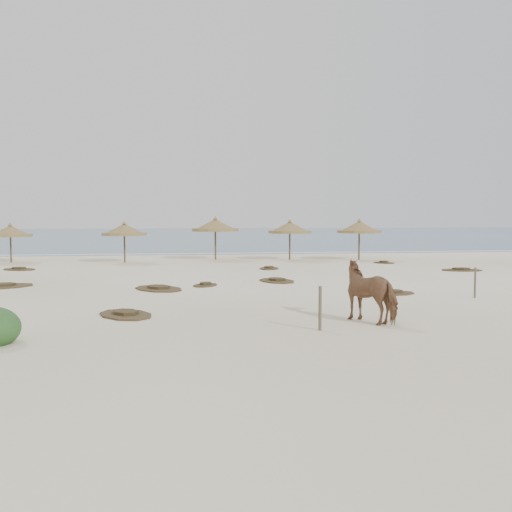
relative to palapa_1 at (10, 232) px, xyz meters
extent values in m
plane|color=white|center=(13.16, -19.08, -2.06)|extent=(160.00, 160.00, 0.00)
cube|color=navy|center=(13.16, 55.92, -2.06)|extent=(200.00, 100.00, 0.01)
cube|color=white|center=(13.16, 6.92, -2.06)|extent=(70.00, 0.60, 0.01)
cylinder|color=brown|center=(0.00, 0.00, -1.07)|extent=(0.11, 0.11, 1.98)
cylinder|color=olive|center=(0.00, 0.00, -0.25)|extent=(3.39, 3.39, 0.17)
cone|color=olive|center=(0.00, 0.00, 0.07)|extent=(3.28, 3.28, 0.71)
cone|color=olive|center=(0.00, 0.00, 0.49)|extent=(0.34, 0.34, 0.21)
cylinder|color=brown|center=(7.56, -1.19, -1.02)|extent=(0.12, 0.12, 2.07)
cylinder|color=olive|center=(7.56, -1.19, -0.16)|extent=(3.28, 3.28, 0.18)
cone|color=olive|center=(7.56, -1.19, 0.16)|extent=(3.17, 3.17, 0.74)
cone|color=olive|center=(7.56, -1.19, 0.61)|extent=(0.36, 0.36, 0.22)
cylinder|color=brown|center=(13.74, 0.59, -0.90)|extent=(0.13, 0.13, 2.31)
cylinder|color=olive|center=(13.74, 0.59, 0.06)|extent=(3.62, 3.62, 0.20)
cone|color=olive|center=(13.74, 0.59, 0.42)|extent=(3.50, 3.50, 0.83)
cone|color=olive|center=(13.74, 0.59, 0.91)|extent=(0.40, 0.40, 0.24)
cylinder|color=brown|center=(18.92, -0.45, -0.98)|extent=(0.12, 0.12, 2.16)
cylinder|color=olive|center=(18.92, -0.45, -0.09)|extent=(3.90, 3.90, 0.18)
cone|color=olive|center=(18.92, -0.45, 0.25)|extent=(3.77, 3.77, 0.77)
cone|color=olive|center=(18.92, -0.45, 0.71)|extent=(0.37, 0.37, 0.23)
cylinder|color=brown|center=(23.76, -1.22, -0.97)|extent=(0.13, 0.13, 2.19)
cylinder|color=olive|center=(23.76, -1.22, -0.06)|extent=(4.03, 4.03, 0.19)
cone|color=olive|center=(23.76, -1.22, 0.28)|extent=(3.89, 3.89, 0.78)
cone|color=olive|center=(23.76, -1.22, 0.75)|extent=(0.38, 0.38, 0.23)
imported|color=brown|center=(16.63, -24.04, -1.17)|extent=(1.92, 2.29, 1.78)
cylinder|color=brown|center=(14.79, -25.10, -1.46)|extent=(0.10, 0.10, 1.21)
cylinder|color=brown|center=(22.13, -19.92, -1.48)|extent=(0.10, 0.10, 1.16)
camera|label=1|loc=(10.95, -39.95, 1.02)|focal=40.00mm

